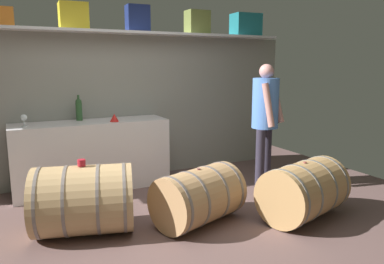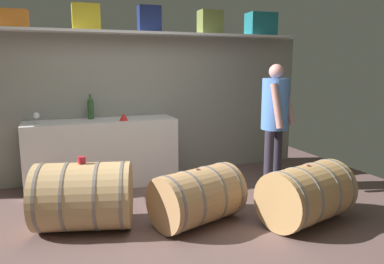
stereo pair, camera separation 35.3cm
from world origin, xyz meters
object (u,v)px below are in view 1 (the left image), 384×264
work_cabinet (92,155)px  wine_barrel_near (84,200)px  toolcase_teal (246,25)px  tasting_cup (81,163)px  toolcase_yellow (73,16)px  wine_barrel_flank (199,196)px  wine_glass (24,118)px  winemaker_pouring (266,112)px  wine_bottle_green (79,109)px  wine_barrel_far (303,190)px  toolcase_olive (197,22)px  toolcase_navy (138,19)px  red_funnel (114,118)px

work_cabinet → wine_barrel_near: bearing=-105.1°
toolcase_teal → tasting_cup: toolcase_teal is taller
toolcase_yellow → wine_barrel_flank: 2.67m
wine_glass → winemaker_pouring: winemaker_pouring is taller
work_cabinet → wine_bottle_green: bearing=124.8°
wine_barrel_far → wine_barrel_flank: 1.08m
wine_barrel_far → wine_barrel_flank: size_ratio=1.03×
toolcase_olive → wine_barrel_near: size_ratio=0.31×
wine_glass → wine_barrel_near: 1.44m
wine_glass → wine_barrel_flank: size_ratio=0.14×
toolcase_navy → wine_barrel_far: bearing=-61.2°
toolcase_navy → wine_barrel_near: 2.56m
winemaker_pouring → toolcase_navy: bearing=-74.0°
toolcase_navy → red_funnel: (-0.44, -0.32, -1.24)m
toolcase_teal → winemaker_pouring: toolcase_teal is taller
wine_bottle_green → wine_barrel_far: wine_bottle_green is taller
toolcase_olive → wine_barrel_flank: size_ratio=0.33×
red_funnel → tasting_cup: size_ratio=1.53×
toolcase_navy → tasting_cup: size_ratio=4.68×
toolcase_teal → work_cabinet: (-2.40, -0.18, -1.71)m
work_cabinet → toolcase_teal: bearing=4.4°
toolcase_navy → wine_glass: toolcase_navy is taller
toolcase_yellow → wine_bottle_green: (0.00, -0.03, -1.13)m
toolcase_yellow → wine_bottle_green: size_ratio=1.04×
wine_glass → wine_barrel_flank: bearing=-45.7°
toolcase_olive → wine_glass: 2.63m
wine_glass → wine_barrel_near: bearing=-71.6°
toolcase_olive → wine_glass: (-2.33, -0.23, -1.18)m
toolcase_olive → work_cabinet: 2.33m
toolcase_olive → red_funnel: (-1.31, -0.32, -1.23)m
wine_barrel_near → wine_barrel_far: size_ratio=1.01×
wine_bottle_green → wine_barrel_far: 2.85m
toolcase_yellow → toolcase_navy: toolcase_navy is taller
red_funnel → wine_barrel_flank: size_ratio=0.11×
work_cabinet → wine_barrel_far: size_ratio=1.86×
wine_bottle_green → wine_barrel_near: 1.60m
wine_barrel_far → toolcase_olive: bearing=78.1°
toolcase_teal → wine_glass: size_ratio=2.91×
wine_bottle_green → red_funnel: (0.37, -0.29, -0.10)m
work_cabinet → wine_glass: size_ratio=13.46×
toolcase_teal → wine_barrel_far: (-0.67, -2.09, -1.85)m
toolcase_teal → work_cabinet: size_ratio=0.22×
wine_barrel_near → wine_barrel_flank: size_ratio=1.04×
red_funnel → toolcase_yellow: bearing=139.0°
toolcase_teal → wine_barrel_flank: bearing=-130.3°
work_cabinet → winemaker_pouring: 2.26m
wine_bottle_green → wine_barrel_far: (1.83, -2.06, -0.71)m
wine_bottle_green → wine_glass: (-0.65, -0.20, -0.05)m
toolcase_olive → wine_glass: toolcase_olive is taller
toolcase_yellow → toolcase_teal: toolcase_teal is taller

